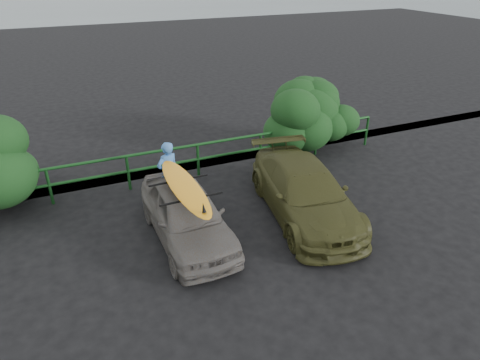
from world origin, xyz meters
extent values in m
plane|color=black|center=(0.00, 0.00, 0.00)|extent=(80.00, 80.00, 0.00)
plane|color=slate|center=(0.00, 60.00, 0.00)|extent=(200.00, 200.00, 0.00)
imported|color=#605B56|center=(-0.22, 2.12, 0.62)|extent=(1.53, 3.69, 1.25)
imported|color=#40401C|center=(2.73, 1.96, 0.64)|extent=(2.49, 4.64, 1.28)
imported|color=#437EC9|center=(-0.15, 3.92, 0.84)|extent=(0.71, 0.58, 1.67)
ellipsoid|color=#FFA31A|center=(-0.22, 2.12, 1.34)|extent=(0.65, 2.93, 0.09)
camera|label=1|loc=(-2.35, -5.77, 5.70)|focal=32.00mm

